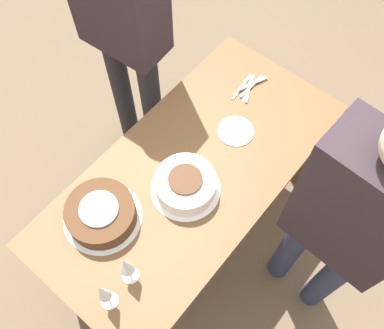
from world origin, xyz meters
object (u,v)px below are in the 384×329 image
Objects in this scene: cake_front_chocolate at (101,214)px; person_watching at (347,221)px; wine_glass_far at (126,266)px; wine_glass_near at (103,293)px; person_cutting at (119,5)px; cake_center_white at (185,185)px.

person_watching is at bearing 124.06° from cake_front_chocolate.
wine_glass_far is at bearing 68.39° from cake_front_chocolate.
wine_glass_near reaches higher than wine_glass_far.
wine_glass_near is at bearing -54.33° from person_cutting.
wine_glass_far is (0.41, 0.07, 0.09)m from cake_center_white.
wine_glass_far is at bearing 10.02° from cake_center_white.
wine_glass_far reaches higher than cake_front_chocolate.
person_cutting is at bearing -140.03° from wine_glass_near.
cake_center_white is 1.43× the size of wine_glass_far.
cake_front_chocolate is 1.41× the size of wine_glass_near.
wine_glass_near is 0.12m from wine_glass_far.
wine_glass_far is 1.09m from person_cutting.
wine_glass_near is at bearing 8.41° from cake_center_white.
person_cutting reaches higher than wine_glass_far.
person_watching is (-0.21, 0.59, 0.15)m from cake_center_white.
wine_glass_near is at bearing 58.06° from person_watching.
wine_glass_near is 0.90m from person_watching.
cake_center_white is 0.55m from wine_glass_near.
cake_center_white is 0.43m from wine_glass_far.
person_watching is at bearing 145.22° from wine_glass_near.
wine_glass_near is 0.13× the size of person_cutting.
person_watching reaches higher than wine_glass_near.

